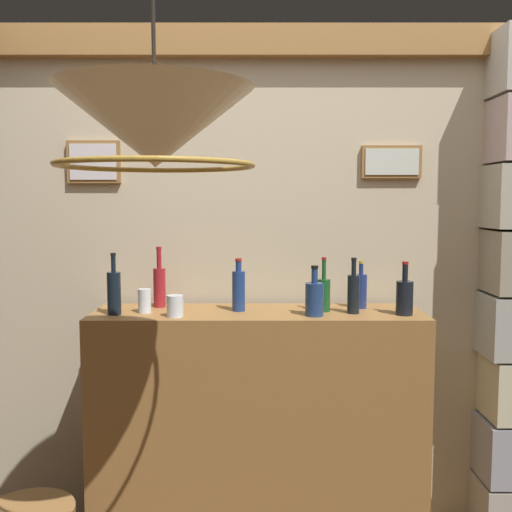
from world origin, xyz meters
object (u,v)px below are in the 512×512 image
object	(u,v)px
glass_tumbler_rocks	(173,306)
liquor_bottle_vodka	(359,290)
liquor_bottle_whiskey	(112,292)
glass_tumbler_highball	(143,301)
liquor_bottle_scotch	(237,289)
liquor_bottle_mezcal	(158,285)
pendant_lamp	(153,130)
liquor_bottle_vermouth	(313,298)
liquor_bottle_rye	(322,293)
liquor_bottle_tequila	(352,292)
liquor_bottle_amaro	(403,296)

from	to	relation	value
glass_tumbler_rocks	liquor_bottle_vodka	bearing A→B (deg)	13.84
liquor_bottle_whiskey	glass_tumbler_highball	distance (m)	0.14
liquor_bottle_scotch	glass_tumbler_highball	xyz separation A→B (m)	(-0.41, -0.04, -0.04)
liquor_bottle_mezcal	glass_tumbler_rocks	world-z (taller)	liquor_bottle_mezcal
glass_tumbler_highball	pendant_lamp	distance (m)	1.03
liquor_bottle_vodka	liquor_bottle_vermouth	world-z (taller)	liquor_bottle_vodka
glass_tumbler_highball	liquor_bottle_vermouth	bearing A→B (deg)	-5.39
liquor_bottle_rye	liquor_bottle_scotch	xyz separation A→B (m)	(-0.37, 0.01, 0.02)
liquor_bottle_tequila	glass_tumbler_rocks	bearing A→B (deg)	-174.30
liquor_bottle_whiskey	glass_tumbler_rocks	world-z (taller)	liquor_bottle_whiskey
liquor_bottle_vodka	pendant_lamp	distance (m)	1.33
liquor_bottle_vermouth	pendant_lamp	xyz separation A→B (m)	(-0.54, -0.71, 0.62)
liquor_bottle_tequila	glass_tumbler_highball	size ratio (longest dim) A/B	2.32
liquor_bottle_vermouth	liquor_bottle_mezcal	xyz separation A→B (m)	(-0.69, 0.21, 0.02)
liquor_bottle_mezcal	pendant_lamp	world-z (taller)	pendant_lamp
glass_tumbler_highball	glass_tumbler_rocks	bearing A→B (deg)	-31.93
liquor_bottle_vermouth	liquor_bottle_scotch	bearing A→B (deg)	161.27
liquor_bottle_scotch	glass_tumbler_highball	size ratio (longest dim) A/B	2.24
liquor_bottle_whiskey	liquor_bottle_amaro	distance (m)	1.24
liquor_bottle_amaro	glass_tumbler_highball	xyz separation A→B (m)	(-1.12, 0.05, -0.03)
liquor_bottle_scotch	liquor_bottle_vodka	bearing A→B (deg)	7.19
liquor_bottle_scotch	glass_tumbler_rocks	distance (m)	0.30
liquor_bottle_whiskey	pendant_lamp	size ratio (longest dim) A/B	0.41
glass_tumbler_rocks	liquor_bottle_tequila	bearing A→B (deg)	5.70
liquor_bottle_mezcal	pendant_lamp	size ratio (longest dim) A/B	0.43
liquor_bottle_whiskey	pendant_lamp	world-z (taller)	pendant_lamp
liquor_bottle_whiskey	liquor_bottle_mezcal	size ratio (longest dim) A/B	0.96
liquor_bottle_tequila	liquor_bottle_mezcal	bearing A→B (deg)	170.01
liquor_bottle_scotch	glass_tumbler_rocks	size ratio (longest dim) A/B	2.56
liquor_bottle_vodka	liquor_bottle_amaro	bearing A→B (deg)	-45.24
liquor_bottle_vodka	glass_tumbler_rocks	size ratio (longest dim) A/B	2.36
liquor_bottle_tequila	pendant_lamp	distance (m)	1.21
liquor_bottle_whiskey	glass_tumbler_rocks	bearing A→B (deg)	-10.32
liquor_bottle_rye	glass_tumbler_highball	distance (m)	0.78
liquor_bottle_rye	liquor_bottle_vermouth	distance (m)	0.11
glass_tumbler_rocks	liquor_bottle_amaro	bearing A→B (deg)	2.43
liquor_bottle_amaro	liquor_bottle_vermouth	distance (m)	0.39
liquor_bottle_whiskey	liquor_bottle_vodka	xyz separation A→B (m)	(1.08, 0.15, -0.02)
liquor_bottle_amaro	glass_tumbler_highball	world-z (taller)	liquor_bottle_amaro
liquor_bottle_tequila	liquor_bottle_rye	world-z (taller)	liquor_bottle_tequila
pendant_lamp	liquor_bottle_rye	bearing A→B (deg)	53.80
liquor_bottle_whiskey	liquor_bottle_vodka	distance (m)	1.09
glass_tumbler_rocks	pendant_lamp	bearing A→B (deg)	-86.32
liquor_bottle_whiskey	pendant_lamp	xyz separation A→B (m)	(0.31, -0.74, 0.59)
liquor_bottle_vodka	liquor_bottle_mezcal	world-z (taller)	liquor_bottle_mezcal
glass_tumbler_rocks	liquor_bottle_mezcal	bearing A→B (deg)	114.14
liquor_bottle_rye	glass_tumbler_highball	xyz separation A→B (m)	(-0.78, -0.03, -0.03)
pendant_lamp	liquor_bottle_whiskey	bearing A→B (deg)	112.90
liquor_bottle_whiskey	liquor_bottle_tequila	xyz separation A→B (m)	(1.03, 0.03, -0.01)
liquor_bottle_whiskey	glass_tumbler_rocks	size ratio (longest dim) A/B	2.91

